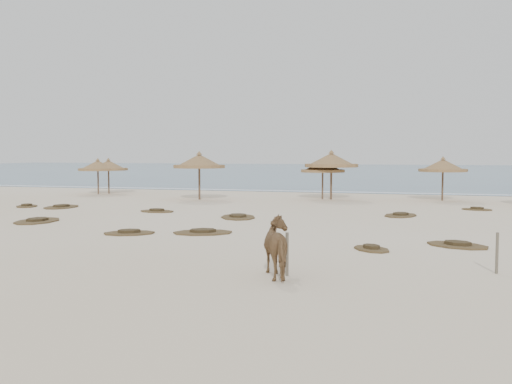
% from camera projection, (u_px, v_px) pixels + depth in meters
% --- Properties ---
extents(ground, '(160.00, 160.00, 0.00)m').
position_uv_depth(ground, '(165.00, 244.00, 18.75)').
color(ground, beige).
rests_on(ground, ground).
extents(ocean, '(200.00, 100.00, 0.01)m').
position_uv_depth(ocean, '(366.00, 171.00, 90.71)').
color(ocean, navy).
rests_on(ocean, ground).
extents(foam_line, '(70.00, 0.60, 0.01)m').
position_uv_depth(foam_line, '(310.00, 192.00, 43.70)').
color(foam_line, white).
rests_on(foam_line, ground).
extents(palapa_0, '(3.34, 3.34, 2.60)m').
position_uv_depth(palapa_0, '(98.00, 166.00, 40.90)').
color(palapa_0, brown).
rests_on(palapa_0, ground).
extents(palapa_1, '(3.54, 3.54, 2.61)m').
position_uv_depth(palapa_1, '(108.00, 166.00, 41.40)').
color(palapa_1, brown).
rests_on(palapa_1, ground).
extents(palapa_2, '(3.54, 3.54, 3.10)m').
position_uv_depth(palapa_2, '(199.00, 162.00, 36.10)').
color(palapa_2, brown).
rests_on(palapa_2, ground).
extents(palapa_3, '(3.87, 3.87, 3.18)m').
position_uv_depth(palapa_3, '(331.00, 161.00, 36.28)').
color(palapa_3, brown).
rests_on(palapa_3, ground).
extents(palapa_4, '(3.40, 3.40, 2.66)m').
position_uv_depth(palapa_4, '(323.00, 167.00, 36.55)').
color(palapa_4, brown).
rests_on(palapa_4, ground).
extents(palapa_5, '(3.52, 3.52, 2.77)m').
position_uv_depth(palapa_5, '(443.00, 166.00, 35.46)').
color(palapa_5, brown).
rests_on(palapa_5, ground).
extents(horse, '(1.51, 1.88, 1.45)m').
position_uv_depth(horse, '(281.00, 247.00, 13.76)').
color(horse, brown).
rests_on(horse, ground).
extents(fence_post_near, '(0.10, 0.10, 1.06)m').
position_uv_depth(fence_post_near, '(287.00, 254.00, 13.91)').
color(fence_post_near, '#685F4E').
rests_on(fence_post_near, ground).
extents(fence_post_far, '(0.08, 0.08, 1.03)m').
position_uv_depth(fence_post_far, '(497.00, 253.00, 14.13)').
color(fence_post_far, '#685F4E').
rests_on(fence_post_far, ground).
extents(scrub_1, '(1.92, 2.70, 0.16)m').
position_uv_depth(scrub_1, '(37.00, 221.00, 24.73)').
color(scrub_1, brown).
rests_on(scrub_1, ground).
extents(scrub_2, '(2.23, 1.90, 0.16)m').
position_uv_depth(scrub_2, '(129.00, 233.00, 21.05)').
color(scrub_2, brown).
rests_on(scrub_2, ground).
extents(scrub_3, '(2.34, 2.83, 0.16)m').
position_uv_depth(scrub_3, '(238.00, 217.00, 26.24)').
color(scrub_3, brown).
rests_on(scrub_3, ground).
extents(scrub_4, '(2.38, 2.06, 0.16)m').
position_uv_depth(scrub_4, '(457.00, 245.00, 18.28)').
color(scrub_4, brown).
rests_on(scrub_4, ground).
extents(scrub_6, '(1.67, 2.49, 0.16)m').
position_uv_depth(scrub_6, '(61.00, 207.00, 31.06)').
color(scrub_6, brown).
rests_on(scrub_6, ground).
extents(scrub_7, '(1.97, 2.47, 0.16)m').
position_uv_depth(scrub_7, '(400.00, 215.00, 26.96)').
color(scrub_7, brown).
rests_on(scrub_7, ground).
extents(scrub_8, '(1.83, 2.04, 0.16)m').
position_uv_depth(scrub_8, '(27.00, 206.00, 31.54)').
color(scrub_8, brown).
rests_on(scrub_8, ground).
extents(scrub_9, '(2.62, 2.19, 0.16)m').
position_uv_depth(scrub_9, '(203.00, 232.00, 21.20)').
color(scrub_9, brown).
rests_on(scrub_9, ground).
extents(scrub_10, '(1.71, 1.31, 0.16)m').
position_uv_depth(scrub_10, '(477.00, 209.00, 29.75)').
color(scrub_10, brown).
rests_on(scrub_10, ground).
extents(scrub_12, '(1.59, 1.67, 0.16)m').
position_uv_depth(scrub_12, '(371.00, 248.00, 17.58)').
color(scrub_12, brown).
rests_on(scrub_12, ground).
extents(scrub_13, '(1.97, 1.41, 0.16)m').
position_uv_depth(scrub_13, '(157.00, 211.00, 28.83)').
color(scrub_13, brown).
rests_on(scrub_13, ground).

